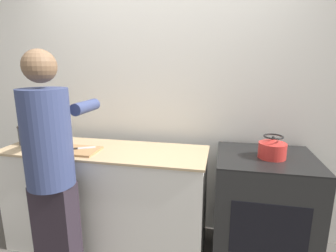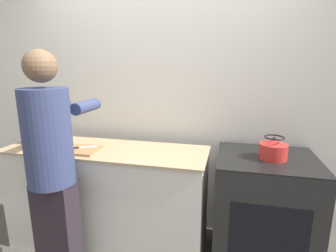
{
  "view_description": "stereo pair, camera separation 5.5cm",
  "coord_description": "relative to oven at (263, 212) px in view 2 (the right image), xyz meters",
  "views": [
    {
      "loc": [
        0.56,
        -1.7,
        1.63
      ],
      "look_at": [
        0.16,
        0.19,
        1.17
      ],
      "focal_mm": 28.0,
      "sensor_mm": 36.0,
      "label": 1
    },
    {
      "loc": [
        0.61,
        -1.69,
        1.63
      ],
      "look_at": [
        0.16,
        0.19,
        1.17
      ],
      "focal_mm": 28.0,
      "sensor_mm": 36.0,
      "label": 2
    }
  ],
  "objects": [
    {
      "name": "kettle",
      "position": [
        0.03,
        -0.03,
        0.54
      ],
      "size": [
        0.2,
        0.2,
        0.17
      ],
      "color": "red",
      "rests_on": "oven"
    },
    {
      "name": "oven",
      "position": [
        0.0,
        0.0,
        0.0
      ],
      "size": [
        0.75,
        0.67,
        0.94
      ],
      "color": "black",
      "rests_on": "ground_plane"
    },
    {
      "name": "cutting_board",
      "position": [
        -1.51,
        -0.16,
        0.46
      ],
      "size": [
        0.34,
        0.25,
        0.02
      ],
      "color": "#A87A4C",
      "rests_on": "counter"
    },
    {
      "name": "canister_jar",
      "position": [
        -2.08,
        -0.05,
        0.54
      ],
      "size": [
        0.15,
        0.15,
        0.17
      ],
      "color": "#4C4C51",
      "rests_on": "counter"
    },
    {
      "name": "counter",
      "position": [
        -1.33,
        -0.05,
        -0.01
      ],
      "size": [
        1.76,
        0.58,
        0.92
      ],
      "color": "silver",
      "rests_on": "ground_plane"
    },
    {
      "name": "wall_back",
      "position": [
        -0.91,
        0.4,
        0.83
      ],
      "size": [
        8.0,
        0.05,
        2.6
      ],
      "color": "white",
      "rests_on": "ground_plane"
    },
    {
      "name": "bowl_prep",
      "position": [
        -1.88,
        0.05,
        0.49
      ],
      "size": [
        0.16,
        0.16,
        0.07
      ],
      "color": "brown",
      "rests_on": "counter"
    },
    {
      "name": "knife",
      "position": [
        -1.5,
        -0.13,
        0.48
      ],
      "size": [
        0.22,
        0.14,
        0.01
      ],
      "rotation": [
        0.0,
        0.0,
        0.49
      ],
      "color": "silver",
      "rests_on": "cutting_board"
    },
    {
      "name": "person",
      "position": [
        -1.5,
        -0.52,
        0.48
      ],
      "size": [
        0.36,
        0.6,
        1.73
      ],
      "color": "#29212A",
      "rests_on": "ground_plane"
    }
  ]
}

